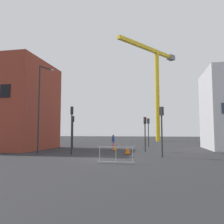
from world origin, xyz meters
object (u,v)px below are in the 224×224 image
at_px(construction_crane, 156,78).
at_px(traffic_light_far, 72,122).
at_px(traffic_light_median, 162,123).
at_px(traffic_cone_by_barrier, 128,151).
at_px(streetlamp_tall, 41,102).
at_px(traffic_light_corner, 73,127).
at_px(traffic_light_verge, 148,128).
at_px(traffic_light_near, 145,128).
at_px(traffic_cone_on_verge, 114,147).
at_px(pedestrian_walking, 113,141).

distance_m(construction_crane, traffic_light_far, 32.60).
distance_m(traffic_light_median, traffic_cone_by_barrier, 4.42).
xyz_separation_m(streetlamp_tall, traffic_light_corner, (0.63, 6.79, -2.14)).
bearing_deg(traffic_light_corner, traffic_light_verge, 32.04).
height_order(streetlamp_tall, traffic_cone_by_barrier, streetlamp_tall).
height_order(construction_crane, traffic_light_near, construction_crane).
height_order(traffic_light_verge, traffic_cone_on_verge, traffic_light_verge).
height_order(traffic_light_far, traffic_cone_by_barrier, traffic_light_far).
distance_m(construction_crane, traffic_light_corner, 27.42).
bearing_deg(pedestrian_walking, traffic_light_near, -39.62).
bearing_deg(traffic_light_far, traffic_cone_by_barrier, 18.32).
bearing_deg(pedestrian_walking, streetlamp_tall, -125.28).
bearing_deg(construction_crane, traffic_light_far, -104.09).
bearing_deg(traffic_cone_by_barrier, traffic_light_verge, 81.81).
bearing_deg(traffic_light_corner, traffic_light_near, -15.28).
bearing_deg(traffic_light_near, traffic_light_median, -72.52).
relative_size(traffic_light_corner, traffic_cone_on_verge, 5.79).
bearing_deg(pedestrian_walking, traffic_cone_on_verge, -76.37).
height_order(traffic_light_median, traffic_cone_on_verge, traffic_light_median).
distance_m(traffic_light_verge, traffic_light_far, 13.83).
distance_m(construction_crane, streetlamp_tall, 32.89).
xyz_separation_m(streetlamp_tall, traffic_light_near, (9.36, 4.40, -2.37)).
distance_m(construction_crane, traffic_light_median, 32.31).
bearing_deg(traffic_light_far, traffic_light_verge, 62.65).
bearing_deg(traffic_cone_on_verge, traffic_light_near, -16.24).
bearing_deg(traffic_cone_on_verge, traffic_cone_by_barrier, -63.13).
relative_size(traffic_light_corner, pedestrian_walking, 2.36).
distance_m(traffic_light_corner, traffic_light_verge, 10.38).
bearing_deg(streetlamp_tall, construction_crane, 70.51).
height_order(streetlamp_tall, traffic_light_far, streetlamp_tall).
bearing_deg(traffic_light_corner, pedestrian_walking, 10.34).
distance_m(traffic_light_corner, traffic_light_far, 7.21).
relative_size(construction_crane, traffic_light_far, 4.66).
bearing_deg(traffic_light_near, pedestrian_walking, 140.38).
height_order(traffic_light_corner, pedestrian_walking, traffic_light_corner).
xyz_separation_m(traffic_light_near, traffic_light_median, (1.56, -4.96, 0.31)).
bearing_deg(construction_crane, pedestrian_walking, -103.05).
distance_m(traffic_light_near, traffic_light_verge, 7.90).
bearing_deg(traffic_light_verge, traffic_cone_on_verge, -116.58).
bearing_deg(traffic_light_median, traffic_light_near, 107.48).
bearing_deg(streetlamp_tall, pedestrian_walking, 54.72).
relative_size(traffic_light_verge, traffic_cone_by_barrier, 5.69).
distance_m(traffic_light_corner, pedestrian_walking, 5.15).
relative_size(traffic_light_far, traffic_cone_by_barrier, 6.34).
bearing_deg(traffic_cone_on_verge, traffic_light_far, -118.32).
relative_size(traffic_light_median, traffic_cone_on_verge, 5.98).
bearing_deg(traffic_light_verge, construction_crane, 86.29).
distance_m(construction_crane, traffic_cone_by_barrier, 31.34).
relative_size(traffic_light_corner, traffic_cone_by_barrier, 5.79).
bearing_deg(traffic_light_near, traffic_light_verge, 89.49).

